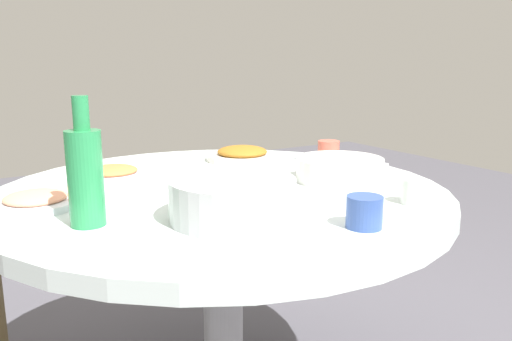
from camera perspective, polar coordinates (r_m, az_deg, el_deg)
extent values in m
cylinder|color=#99999E|center=(1.53, -3.66, -15.71)|extent=(0.11, 0.11, 0.67)
cylinder|color=silver|center=(1.40, -3.85, -2.77)|extent=(1.21, 1.21, 0.04)
cylinder|color=#B2B5BA|center=(1.11, -2.61, -3.19)|extent=(0.27, 0.27, 0.09)
ellipsoid|color=white|center=(1.11, -2.62, -2.97)|extent=(0.23, 0.23, 0.10)
cube|color=white|center=(1.03, -3.79, -1.61)|extent=(0.15, 0.15, 0.01)
cylinder|color=silver|center=(1.49, 9.24, 0.13)|extent=(0.25, 0.25, 0.07)
cylinder|color=black|center=(1.49, 9.23, -0.10)|extent=(0.22, 0.22, 0.05)
cylinder|color=silver|center=(1.48, 9.27, 1.02)|extent=(0.16, 0.23, 0.01)
cylinder|color=silver|center=(1.78, -1.53, 1.50)|extent=(0.25, 0.25, 0.02)
ellipsoid|color=#975E1C|center=(1.77, -1.54, 2.11)|extent=(0.17, 0.17, 0.04)
cylinder|color=silver|center=(1.56, -15.60, -0.53)|extent=(0.21, 0.21, 0.02)
ellipsoid|color=#BB6F3A|center=(1.55, -15.64, 0.00)|extent=(0.14, 0.14, 0.03)
cylinder|color=silver|center=(1.32, -23.22, -3.36)|extent=(0.21, 0.21, 0.02)
ellipsoid|color=tan|center=(1.32, -23.27, -2.76)|extent=(0.14, 0.14, 0.03)
cylinder|color=#28894C|center=(1.11, -18.39, -0.86)|extent=(0.07, 0.07, 0.20)
cylinder|color=#28894C|center=(1.09, -18.87, 6.06)|extent=(0.03, 0.03, 0.07)
cylinder|color=#324F98|center=(1.08, 11.93, -4.51)|extent=(0.08, 0.08, 0.07)
cylinder|color=silver|center=(1.29, 17.12, -2.23)|extent=(0.06, 0.06, 0.06)
cylinder|color=#C95544|center=(1.79, 8.05, 2.22)|extent=(0.07, 0.07, 0.07)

